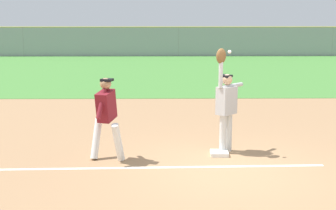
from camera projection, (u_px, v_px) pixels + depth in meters
ground_plane at (226, 170)px, 8.93m from camera, size 78.30×78.30×0.00m
outfield_grass at (184, 70)px, 25.51m from camera, size 45.85×18.01×0.01m
chalk_foul_line at (20, 169)px, 8.97m from camera, size 12.00×0.45×0.01m
first_base at (219, 153)px, 9.90m from camera, size 0.39×0.39×0.08m
fielder at (226, 102)px, 9.92m from camera, size 0.71×0.71×2.28m
runner at (106, 113)px, 9.36m from camera, size 0.76×0.83×1.72m
baseball at (230, 52)px, 9.53m from camera, size 0.07×0.07×0.07m
outfield_fence at (179, 41)px, 34.14m from camera, size 45.93×0.08×2.18m
parked_car_silver at (56, 45)px, 37.15m from camera, size 4.58×2.49×1.25m
parked_car_tan at (122, 45)px, 37.27m from camera, size 4.60×2.52×1.25m
parked_car_white at (183, 45)px, 36.96m from camera, size 4.41×2.15×1.25m
parked_car_blue at (254, 44)px, 37.68m from camera, size 4.58×2.48×1.25m
parked_car_black at (315, 44)px, 37.45m from camera, size 4.56×2.44×1.25m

